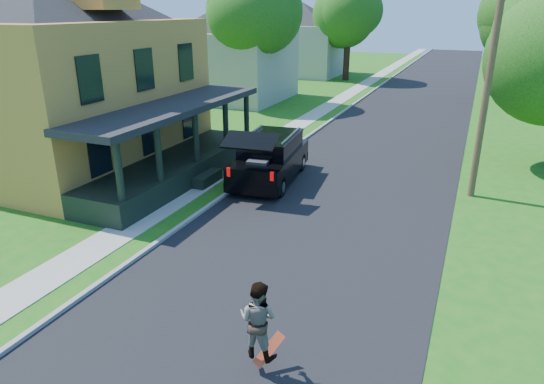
% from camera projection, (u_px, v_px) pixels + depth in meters
% --- Properties ---
extents(ground, '(140.00, 140.00, 0.00)m').
position_uv_depth(ground, '(272.00, 284.00, 12.50)').
color(ground, '#186514').
rests_on(ground, ground).
extents(street, '(8.00, 120.00, 0.02)m').
position_uv_depth(street, '(399.00, 124.00, 29.72)').
color(street, black).
rests_on(street, ground).
extents(curb, '(0.15, 120.00, 0.12)m').
position_uv_depth(curb, '(335.00, 118.00, 31.19)').
color(curb, gray).
rests_on(curb, ground).
extents(sidewalk, '(1.30, 120.00, 0.03)m').
position_uv_depth(sidewalk, '(312.00, 116.00, 31.75)').
color(sidewalk, gray).
rests_on(sidewalk, ground).
extents(front_walk, '(6.50, 1.20, 0.03)m').
position_uv_depth(front_walk, '(125.00, 171.00, 21.12)').
color(front_walk, gray).
rests_on(front_walk, ground).
extents(main_house, '(15.56, 15.56, 10.10)m').
position_uv_depth(main_house, '(50.00, 52.00, 20.57)').
color(main_house, '#CD7E3C').
rests_on(main_house, ground).
extents(neighbor_house_mid, '(12.78, 12.78, 8.30)m').
position_uv_depth(neighbor_house_mid, '(231.00, 43.00, 36.58)').
color(neighbor_house_mid, '#9D9B8B').
rests_on(neighbor_house_mid, ground).
extents(neighbor_house_far, '(12.78, 12.78, 8.30)m').
position_uv_depth(neighbor_house_far, '(302.00, 33.00, 50.35)').
color(neighbor_house_far, '#9D9B8B').
rests_on(neighbor_house_far, ground).
extents(black_suv, '(2.58, 5.56, 2.51)m').
position_uv_depth(black_suv, '(270.00, 158.00, 19.65)').
color(black_suv, black).
rests_on(black_suv, ground).
extents(skateboarder, '(0.80, 0.63, 1.59)m').
position_uv_depth(skateboarder, '(258.00, 319.00, 9.15)').
color(skateboarder, black).
rests_on(skateboarder, ground).
extents(skateboard, '(0.49, 0.59, 0.56)m').
position_uv_depth(skateboard, '(269.00, 350.00, 9.43)').
color(skateboard, red).
rests_on(skateboard, ground).
extents(tree_left_mid, '(7.39, 7.11, 9.43)m').
position_uv_depth(tree_left_mid, '(256.00, 15.00, 32.92)').
color(tree_left_mid, black).
rests_on(tree_left_mid, ground).
extents(tree_left_far, '(6.12, 5.99, 9.60)m').
position_uv_depth(tree_left_far, '(349.00, 12.00, 45.60)').
color(tree_left_far, black).
rests_on(tree_left_far, ground).
extents(tree_right_mid, '(8.31, 8.46, 9.74)m').
position_uv_depth(tree_right_mid, '(529.00, 15.00, 33.04)').
color(tree_right_mid, black).
rests_on(tree_right_mid, ground).
extents(tree_right_far, '(5.65, 5.72, 7.74)m').
position_uv_depth(tree_right_far, '(533.00, 25.00, 49.25)').
color(tree_right_far, black).
rests_on(tree_right_far, ground).
extents(utility_pole_near, '(1.47, 0.45, 9.10)m').
position_uv_depth(utility_pole_near, '(490.00, 69.00, 16.72)').
color(utility_pole_near, '#503425').
rests_on(utility_pole_near, ground).
extents(utility_pole_far, '(1.73, 0.49, 11.21)m').
position_uv_depth(utility_pole_far, '(528.00, 21.00, 36.87)').
color(utility_pole_far, '#503425').
rests_on(utility_pole_far, ground).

